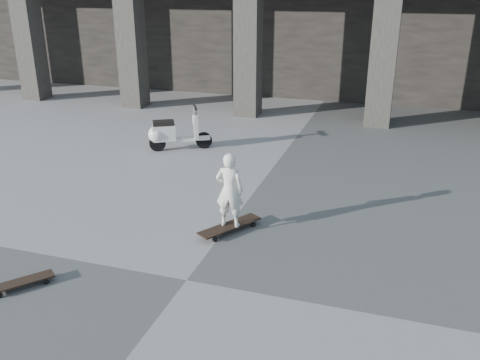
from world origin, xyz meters
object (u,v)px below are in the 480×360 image
(skateboard_spare, at_px, (21,282))
(child, at_px, (230,190))
(scooter, at_px, (169,133))
(longboard, at_px, (230,226))

(skateboard_spare, height_order, child, child)
(child, relative_size, scooter, 0.89)
(longboard, xyz_separation_m, skateboard_spare, (-1.95, -2.22, -0.01))
(longboard, distance_m, child, 0.59)
(longboard, xyz_separation_m, child, (-0.00, -0.00, 0.59))
(longboard, height_order, scooter, scooter)
(child, height_order, scooter, child)
(child, bearing_deg, skateboard_spare, 44.09)
(scooter, bearing_deg, child, -82.02)
(longboard, relative_size, scooter, 0.81)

